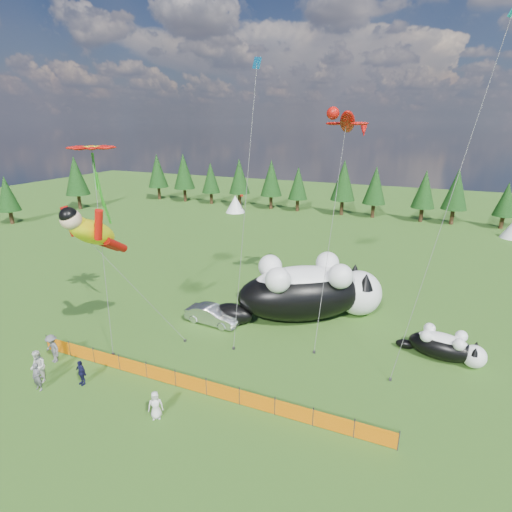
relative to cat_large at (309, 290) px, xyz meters
The scene contains 17 objects.
ground 9.22m from the cat_large, 113.48° to the right, with size 160.00×160.00×0.00m, color #12370A.
safety_fence 11.89m from the cat_large, 107.65° to the right, with size 22.06×0.06×1.10m.
tree_line 37.01m from the cat_large, 95.53° to the left, with size 90.00×4.00×8.00m, color black, non-canonical shape.
festival_tents 32.66m from the cat_large, 76.84° to the left, with size 50.00×3.20×2.80m, color white, non-canonical shape.
cat_large is the anchor object (origin of this frame).
cat_small 9.87m from the cat_large, 12.93° to the right, with size 5.34×2.46×1.93m.
car 7.50m from the cat_large, 148.99° to the right, with size 1.45×4.16×1.37m, color #B9BABE.
spectator_a 18.52m from the cat_large, 128.44° to the right, with size 0.61×0.40×1.68m, color #59585D.
spectator_b 18.43m from the cat_large, 130.97° to the right, with size 0.96×0.57×1.98m, color silver.
spectator_c 16.34m from the cat_large, 126.31° to the right, with size 0.90×0.46×1.53m, color #15153C.
spectator_d 17.80m from the cat_large, 137.04° to the right, with size 1.21×0.62×1.87m, color #59585D.
spectator_e 14.40m from the cat_large, 106.38° to the right, with size 0.75×0.49×1.53m, color silver.
superhero_kite 15.64m from the cat_large, 139.59° to the right, with size 6.90×5.34×10.80m.
gecko_kite 12.54m from the cat_large, 66.54° to the left, with size 3.80×11.13×16.34m.
flower_kite 17.82m from the cat_large, 150.39° to the right, with size 4.44×4.86×13.19m.
diamond_kite_a 14.86m from the cat_large, 144.17° to the right, with size 0.63×4.79×18.53m.
diamond_kite_b 19.26m from the cat_large, ahead, with size 3.95×6.70×21.10m.
Camera 1 is at (10.68, -18.88, 14.29)m, focal length 28.00 mm.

